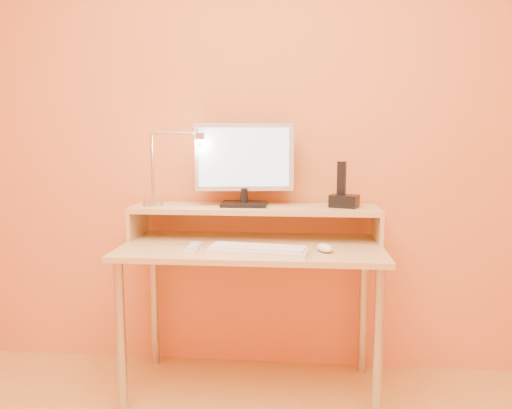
# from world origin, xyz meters

# --- Properties ---
(wall_back) EXTENTS (3.00, 0.04, 2.50)m
(wall_back) POSITION_xyz_m (0.00, 1.50, 1.25)
(wall_back) COLOR #EE804F
(wall_back) RESTS_ON floor
(desk_leg_fl) EXTENTS (0.04, 0.04, 0.69)m
(desk_leg_fl) POSITION_xyz_m (-0.55, 0.93, 0.35)
(desk_leg_fl) COLOR #B1B1B2
(desk_leg_fl) RESTS_ON floor
(desk_leg_fr) EXTENTS (0.04, 0.04, 0.69)m
(desk_leg_fr) POSITION_xyz_m (0.55, 0.93, 0.35)
(desk_leg_fr) COLOR #B1B1B2
(desk_leg_fr) RESTS_ON floor
(desk_leg_bl) EXTENTS (0.04, 0.04, 0.69)m
(desk_leg_bl) POSITION_xyz_m (-0.55, 1.43, 0.35)
(desk_leg_bl) COLOR #B1B1B2
(desk_leg_bl) RESTS_ON floor
(desk_leg_br) EXTENTS (0.04, 0.04, 0.69)m
(desk_leg_br) POSITION_xyz_m (0.55, 1.43, 0.35)
(desk_leg_br) COLOR #B1B1B2
(desk_leg_br) RESTS_ON floor
(desk_lower) EXTENTS (1.20, 0.60, 0.02)m
(desk_lower) POSITION_xyz_m (0.00, 1.18, 0.71)
(desk_lower) COLOR tan
(desk_lower) RESTS_ON floor
(shelf_riser_left) EXTENTS (0.02, 0.30, 0.14)m
(shelf_riser_left) POSITION_xyz_m (-0.59, 1.33, 0.79)
(shelf_riser_left) COLOR tan
(shelf_riser_left) RESTS_ON desk_lower
(shelf_riser_right) EXTENTS (0.02, 0.30, 0.14)m
(shelf_riser_right) POSITION_xyz_m (0.59, 1.33, 0.79)
(shelf_riser_right) COLOR tan
(shelf_riser_right) RESTS_ON desk_lower
(desk_shelf) EXTENTS (1.20, 0.30, 0.02)m
(desk_shelf) POSITION_xyz_m (0.00, 1.33, 0.87)
(desk_shelf) COLOR tan
(desk_shelf) RESTS_ON desk_lower
(monitor_foot) EXTENTS (0.22, 0.16, 0.02)m
(monitor_foot) POSITION_xyz_m (-0.05, 1.33, 0.89)
(monitor_foot) COLOR black
(monitor_foot) RESTS_ON desk_shelf
(monitor_neck) EXTENTS (0.04, 0.04, 0.07)m
(monitor_neck) POSITION_xyz_m (-0.05, 1.33, 0.93)
(monitor_neck) COLOR black
(monitor_neck) RESTS_ON monitor_foot
(monitor_panel) EXTENTS (0.48, 0.10, 0.33)m
(monitor_panel) POSITION_xyz_m (-0.05, 1.34, 1.12)
(monitor_panel) COLOR #B9B9C0
(monitor_panel) RESTS_ON monitor_neck
(monitor_back) EXTENTS (0.43, 0.07, 0.28)m
(monitor_back) POSITION_xyz_m (-0.05, 1.36, 1.12)
(monitor_back) COLOR black
(monitor_back) RESTS_ON monitor_panel
(monitor_screen) EXTENTS (0.43, 0.06, 0.28)m
(monitor_screen) POSITION_xyz_m (-0.05, 1.32, 1.12)
(monitor_screen) COLOR #AEDFFE
(monitor_screen) RESTS_ON monitor_panel
(lamp_base) EXTENTS (0.10, 0.10, 0.02)m
(lamp_base) POSITION_xyz_m (-0.50, 1.30, 0.89)
(lamp_base) COLOR #B1B1B2
(lamp_base) RESTS_ON desk_shelf
(lamp_post) EXTENTS (0.01, 0.01, 0.33)m
(lamp_post) POSITION_xyz_m (-0.50, 1.30, 1.07)
(lamp_post) COLOR #B1B1B2
(lamp_post) RESTS_ON lamp_base
(lamp_arm) EXTENTS (0.24, 0.01, 0.01)m
(lamp_arm) POSITION_xyz_m (-0.38, 1.30, 1.24)
(lamp_arm) COLOR #B1B1B2
(lamp_arm) RESTS_ON lamp_post
(lamp_head) EXTENTS (0.04, 0.04, 0.03)m
(lamp_head) POSITION_xyz_m (-0.26, 1.30, 1.22)
(lamp_head) COLOR #B1B1B2
(lamp_head) RESTS_ON lamp_arm
(lamp_bulb) EXTENTS (0.03, 0.03, 0.00)m
(lamp_bulb) POSITION_xyz_m (-0.26, 1.30, 1.20)
(lamp_bulb) COLOR #FFEAC6
(lamp_bulb) RESTS_ON lamp_head
(phone_dock) EXTENTS (0.16, 0.14, 0.06)m
(phone_dock) POSITION_xyz_m (0.43, 1.33, 0.91)
(phone_dock) COLOR black
(phone_dock) RESTS_ON desk_shelf
(phone_handset) EXTENTS (0.05, 0.04, 0.16)m
(phone_handset) POSITION_xyz_m (0.42, 1.33, 1.02)
(phone_handset) COLOR black
(phone_handset) RESTS_ON phone_dock
(phone_led) EXTENTS (0.01, 0.00, 0.04)m
(phone_led) POSITION_xyz_m (0.48, 1.28, 0.91)
(phone_led) COLOR #1A45FF
(phone_led) RESTS_ON phone_dock
(keyboard) EXTENTS (0.44, 0.20, 0.02)m
(keyboard) POSITION_xyz_m (0.04, 1.01, 0.73)
(keyboard) COLOR silver
(keyboard) RESTS_ON desk_lower
(mouse) EXTENTS (0.10, 0.12, 0.04)m
(mouse) POSITION_xyz_m (0.33, 1.07, 0.74)
(mouse) COLOR white
(mouse) RESTS_ON desk_lower
(remote_control) EXTENTS (0.05, 0.18, 0.02)m
(remote_control) POSITION_xyz_m (-0.25, 1.04, 0.73)
(remote_control) COLOR silver
(remote_control) RESTS_ON desk_lower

